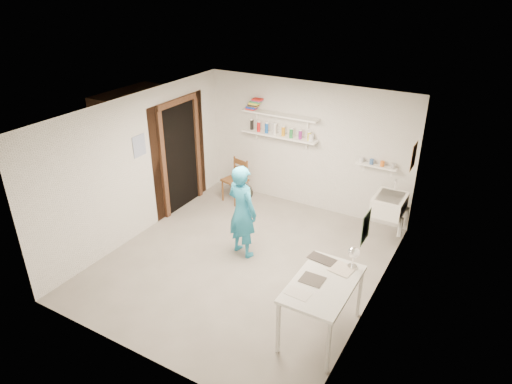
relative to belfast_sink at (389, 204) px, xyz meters
The scene contains 27 objects.
floor 2.54m from the belfast_sink, 135.83° to the right, with size 4.00×4.50×0.02m, color slate.
ceiling 2.98m from the belfast_sink, 135.83° to the right, with size 4.00×4.50×0.02m, color silver.
wall_back 1.90m from the belfast_sink, 162.26° to the left, with size 4.00×0.02×2.40m, color silver.
wall_front 4.36m from the belfast_sink, 113.84° to the right, with size 4.00×0.02×2.40m, color silver.
wall_left 4.16m from the belfast_sink, 155.67° to the right, with size 0.02×4.50×2.40m, color silver.
wall_right 1.79m from the belfast_sink, 81.30° to the right, with size 0.02×4.50×2.40m, color silver.
doorway_recess 3.81m from the belfast_sink, behind, with size 0.02×0.90×2.00m, color black.
corridor_box 4.51m from the belfast_sink, behind, with size 1.40×1.50×2.10m, color brown.
door_lintel 4.01m from the belfast_sink, behind, with size 0.06×1.05×0.10m, color brown.
door_jamb_near 3.91m from the belfast_sink, 162.82° to the right, with size 0.06×0.10×2.00m, color brown.
door_jamb_far 3.74m from the belfast_sink, behind, with size 0.06×0.10×2.00m, color brown.
shelf_lower 2.38m from the belfast_sink, 169.18° to the left, with size 1.50×0.22×0.03m, color white.
shelf_upper 2.52m from the belfast_sink, 169.18° to the left, with size 1.50×0.22×0.03m, color white.
ledge_shelf 0.75m from the belfast_sink, 130.40° to the left, with size 0.70×0.14×0.03m, color white.
poster_left 4.17m from the belfast_sink, 156.18° to the right, with size 0.01×0.28×0.36m, color #334C7F.
poster_right_a 0.89m from the belfast_sink, 22.79° to the left, with size 0.01×0.34×0.42m, color #995933.
poster_right_b 2.40m from the belfast_sink, 83.96° to the right, with size 0.01×0.30×0.38m, color #3F724C.
belfast_sink is the anchor object (origin of this frame).
man 2.40m from the belfast_sink, 141.87° to the right, with size 0.55×0.36×1.52m, color teal.
wall_clock 2.35m from the belfast_sink, 146.86° to the right, with size 0.27×0.27×0.04m, color #F1F1A4.
wooden_chair 2.99m from the belfast_sink, behind, with size 0.41×0.39×0.88m, color brown.
work_table 2.56m from the belfast_sink, 92.48° to the right, with size 0.70×1.17×0.78m, color silver.
desk_lamp 2.10m from the belfast_sink, 87.69° to the right, with size 0.15×0.15×0.15m, color white.
spray_cans 2.41m from the belfast_sink, 169.18° to the left, with size 1.29×0.06×0.17m.
book_stack 3.05m from the belfast_sink, behind, with size 0.32×0.14×0.22m.
ledge_pots 0.78m from the belfast_sink, 130.40° to the left, with size 0.48×0.07×0.09m.
papers 2.55m from the belfast_sink, 92.48° to the right, with size 0.30×0.22×0.02m.
Camera 1 is at (3.13, -5.05, 4.15)m, focal length 32.00 mm.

